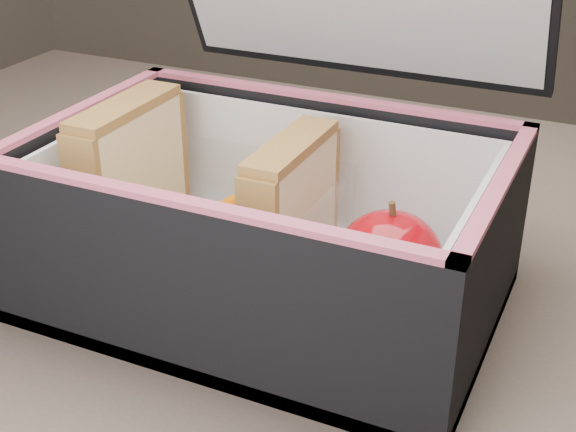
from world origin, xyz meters
The scene contains 8 objects.
kitchen_table centered at (0.00, 0.00, 0.66)m, with size 1.20×0.80×0.75m.
lunch_bag centered at (-0.03, -0.05, 0.82)m, with size 0.31×0.29×0.30m.
plastic_tub centered at (-0.07, -0.06, 0.80)m, with size 0.18×0.13×0.07m, color white, non-canonical shape.
sandwich_left centered at (-0.14, -0.06, 0.82)m, with size 0.03×0.10×0.11m.
sandwich_right centered at (-0.01, -0.06, 0.82)m, with size 0.03×0.10×0.11m.
carrot_sticks centered at (-0.07, -0.06, 0.78)m, with size 0.06×0.15×0.03m.
paper_napkin centered at (0.06, -0.06, 0.77)m, with size 0.08×0.08×0.01m, color white.
red_apple centered at (0.06, -0.06, 0.81)m, with size 0.09×0.09×0.07m.
Camera 1 is at (0.19, -0.49, 1.07)m, focal length 50.00 mm.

